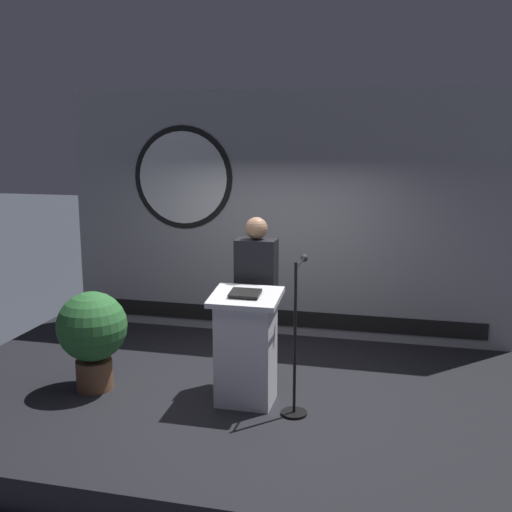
% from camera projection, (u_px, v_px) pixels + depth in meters
% --- Properties ---
extents(ground_plane, '(40.00, 40.00, 0.00)m').
position_uv_depth(ground_plane, '(245.00, 417.00, 6.30)').
color(ground_plane, '#383D47').
extents(stage_platform, '(6.40, 4.00, 0.30)m').
position_uv_depth(stage_platform, '(245.00, 403.00, 6.28)').
color(stage_platform, black).
rests_on(stage_platform, ground).
extents(banner_display, '(5.52, 0.12, 3.04)m').
position_uv_depth(banner_display, '(280.00, 215.00, 7.72)').
color(banner_display, '#9E9EA3').
rests_on(banner_display, stage_platform).
extents(podium, '(0.64, 0.50, 1.11)m').
position_uv_depth(podium, '(246.00, 348.00, 5.85)').
color(podium, silver).
rests_on(podium, stage_platform).
extents(speaker_person, '(0.40, 0.26, 1.71)m').
position_uv_depth(speaker_person, '(256.00, 300.00, 6.24)').
color(speaker_person, black).
rests_on(speaker_person, stage_platform).
extents(microphone_stand, '(0.24, 0.60, 1.42)m').
position_uv_depth(microphone_stand, '(296.00, 360.00, 5.66)').
color(microphone_stand, black).
rests_on(microphone_stand, stage_platform).
extents(potted_plant, '(0.69, 0.69, 1.00)m').
position_uv_depth(potted_plant, '(92.00, 331.00, 6.16)').
color(potted_plant, brown).
rests_on(potted_plant, stage_platform).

